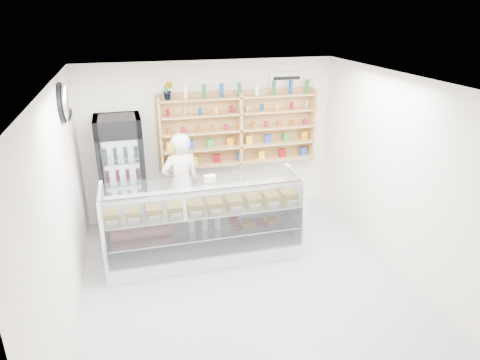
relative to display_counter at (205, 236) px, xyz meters
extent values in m
plane|color=#B6B7BC|center=(0.44, -0.90, -0.35)|extent=(5.00, 5.00, 0.00)
plane|color=white|center=(0.44, -0.90, 2.45)|extent=(5.00, 5.00, 0.00)
plane|color=white|center=(0.44, 1.60, 1.05)|extent=(4.50, 0.00, 4.50)
plane|color=white|center=(0.44, -3.40, 1.05)|extent=(4.50, 0.00, 4.50)
plane|color=white|center=(-1.81, -0.90, 1.05)|extent=(0.00, 5.00, 5.00)
plane|color=white|center=(2.69, -0.90, 1.05)|extent=(0.00, 5.00, 5.00)
cube|color=white|center=(0.00, -0.01, -0.23)|extent=(2.93, 0.83, 0.24)
cube|color=white|center=(0.00, 0.37, 0.20)|extent=(2.93, 0.05, 0.62)
cube|color=silver|center=(0.00, -0.01, 0.15)|extent=(2.82, 0.73, 0.02)
cube|color=silver|center=(0.00, -0.01, 0.51)|extent=(2.88, 0.76, 0.02)
cube|color=silver|center=(0.00, -0.41, 0.41)|extent=(2.88, 0.12, 1.02)
cube|color=silver|center=(0.00, -0.06, 0.92)|extent=(2.88, 0.58, 0.01)
imported|color=silver|center=(-0.21, 0.89, 0.53)|extent=(0.72, 0.55, 1.77)
cube|color=black|center=(-1.14, 1.20, 0.66)|extent=(0.74, 0.72, 2.02)
cube|color=#280433|center=(-1.15, 0.87, 1.51)|extent=(0.71, 0.04, 0.28)
cube|color=silver|center=(-1.15, 0.86, 0.57)|extent=(0.61, 0.02, 1.59)
cube|color=tan|center=(-0.46, 1.44, 1.24)|extent=(0.04, 0.28, 1.33)
cube|color=tan|center=(0.94, 1.44, 1.24)|extent=(0.04, 0.28, 1.33)
cube|color=tan|center=(2.34, 1.44, 1.24)|extent=(0.04, 0.28, 1.33)
cube|color=tan|center=(0.94, 1.44, 0.65)|extent=(2.80, 0.28, 0.03)
cube|color=tan|center=(0.94, 1.44, 0.95)|extent=(2.80, 0.28, 0.03)
cube|color=tan|center=(0.94, 1.44, 1.25)|extent=(2.80, 0.28, 0.03)
cube|color=tan|center=(0.94, 1.44, 1.55)|extent=(2.80, 0.28, 0.03)
cube|color=tan|center=(0.94, 1.44, 1.83)|extent=(2.80, 0.28, 0.03)
imported|color=#1E6626|center=(-0.28, 1.44, 2.00)|extent=(0.20, 0.17, 0.31)
ellipsoid|color=silver|center=(-1.73, 0.30, 2.10)|extent=(0.15, 0.50, 0.50)
cube|color=white|center=(1.84, 1.57, 2.10)|extent=(0.62, 0.03, 0.20)
camera|label=1|loc=(-0.96, -5.71, 3.25)|focal=32.00mm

